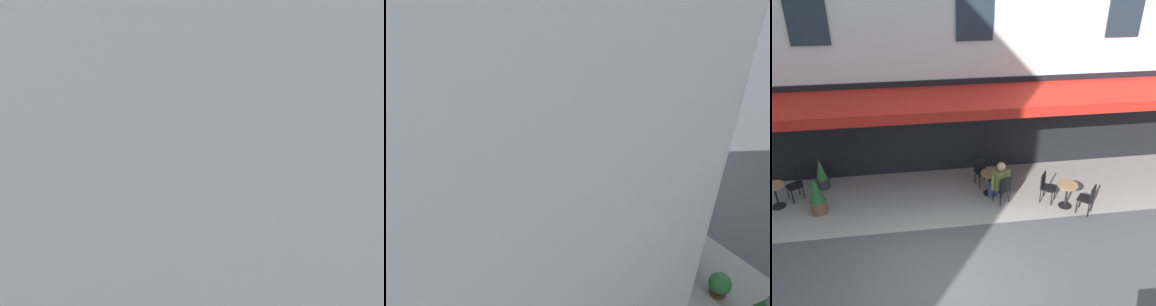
% 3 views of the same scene
% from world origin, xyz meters
% --- Properties ---
extents(ground_plane, '(70.00, 70.00, 0.00)m').
position_xyz_m(ground_plane, '(0.00, 0.00, 0.00)').
color(ground_plane, '#4C4C51').
extents(sidewalk_cafe_terrace, '(20.50, 3.20, 0.01)m').
position_xyz_m(sidewalk_cafe_terrace, '(-3.25, -3.40, 0.00)').
color(sidewalk_cafe_terrace, gray).
rests_on(sidewalk_cafe_terrace, ground_plane).
extents(cafe_building_facade, '(20.00, 10.70, 15.00)m').
position_xyz_m(cafe_building_facade, '(-4.00, -9.49, 7.49)').
color(cafe_building_facade, silver).
rests_on(cafe_building_facade, ground_plane).
extents(corner_building_facade, '(10.12, 17.00, 15.00)m').
position_xyz_m(corner_building_facade, '(13.00, 3.50, 7.50)').
color(corner_building_facade, silver).
rests_on(corner_building_facade, ground_plane).
extents(back_alley_steps, '(2.40, 1.75, 0.60)m').
position_xyz_m(back_alley_steps, '(6.60, -4.59, 0.24)').
color(back_alley_steps, gray).
rests_on(back_alley_steps, ground_plane).
extents(cafe_table_near_entrance, '(0.60, 0.60, 0.75)m').
position_xyz_m(cafe_table_near_entrance, '(-4.00, -2.31, 0.49)').
color(cafe_table_near_entrance, black).
rests_on(cafe_table_near_entrance, ground_plane).
extents(cafe_chair_black_back_row, '(0.56, 0.56, 0.91)m').
position_xyz_m(cafe_chair_black_back_row, '(-4.48, -1.89, 0.55)').
color(cafe_chair_black_back_row, black).
rests_on(cafe_chair_black_back_row, ground_plane).
extents(cafe_chair_black_by_window, '(0.56, 0.56, 0.91)m').
position_xyz_m(cafe_chair_black_by_window, '(-3.49, -2.68, 0.55)').
color(cafe_chair_black_by_window, black).
rests_on(cafe_chair_black_by_window, ground_plane).
extents(cafe_table_mid_terrace, '(0.60, 0.60, 0.75)m').
position_xyz_m(cafe_table_mid_terrace, '(-1.92, -3.28, 0.49)').
color(cafe_table_mid_terrace, black).
rests_on(cafe_table_mid_terrace, ground_plane).
extents(cafe_chair_black_under_awning, '(0.54, 0.54, 0.91)m').
position_xyz_m(cafe_chair_black_under_awning, '(-2.20, -2.71, 0.55)').
color(cafe_chair_black_under_awning, black).
rests_on(cafe_chair_black_under_awning, ground_plane).
extents(cafe_chair_black_kerbside, '(0.49, 0.49, 0.91)m').
position_xyz_m(cafe_chair_black_kerbside, '(-1.75, -3.89, 0.55)').
color(cafe_chair_black_kerbside, black).
rests_on(cafe_chair_black_kerbside, ground_plane).
extents(cafe_chair_black_facing_street, '(0.57, 0.57, 0.91)m').
position_xyz_m(cafe_chair_black_facing_street, '(-11.42, -2.83, 0.55)').
color(cafe_chair_black_facing_street, black).
rests_on(cafe_chair_black_facing_street, ground_plane).
extents(cafe_table_far_end, '(0.60, 0.60, 0.75)m').
position_xyz_m(cafe_table_far_end, '(4.41, -3.48, 0.49)').
color(cafe_table_far_end, black).
rests_on(cafe_table_far_end, ground_plane).
extents(cafe_chair_black_corner_left, '(0.51, 0.51, 0.91)m').
position_xyz_m(cafe_chair_black_corner_left, '(5.00, -3.27, 0.55)').
color(cafe_chair_black_corner_left, black).
rests_on(cafe_chair_black_corner_left, ground_plane).
extents(cafe_chair_black_near_door, '(0.56, 0.56, 0.91)m').
position_xyz_m(cafe_chair_black_near_door, '(3.90, -3.87, 0.55)').
color(cafe_chair_black_near_door, black).
rests_on(cafe_chair_black_near_door, ground_plane).
extents(seated_patron_in_olive, '(0.63, 0.66, 1.33)m').
position_xyz_m(seated_patron_in_olive, '(-2.11, -2.91, 0.71)').
color(seated_patron_in_olive, navy).
rests_on(seated_patron_in_olive, ground_plane).
extents(seated_companion_in_white, '(0.63, 0.63, 1.30)m').
position_xyz_m(seated_companion_in_white, '(-11.57, -2.67, 0.70)').
color(seated_companion_in_white, navy).
rests_on(seated_companion_in_white, ground_plane).
extents(no_parking_sign, '(0.09, 0.59, 2.60)m').
position_xyz_m(no_parking_sign, '(6.45, 2.44, 1.79)').
color(no_parking_sign, black).
rests_on(no_parking_sign, ground_plane).
extents(potted_plant_mid_terrace, '(0.36, 0.36, 1.04)m').
position_xyz_m(potted_plant_mid_terrace, '(3.27, -4.34, 0.51)').
color(potted_plant_mid_terrace, '#2D2D33').
rests_on(potted_plant_mid_terrace, ground_plane).
extents(potted_plant_under_sign, '(0.63, 0.63, 0.88)m').
position_xyz_m(potted_plant_under_sign, '(6.05, -3.59, 0.48)').
color(potted_plant_under_sign, brown).
rests_on(potted_plant_under_sign, ground_plane).
extents(potted_plant_entrance_left, '(0.43, 0.43, 0.86)m').
position_xyz_m(potted_plant_entrance_left, '(7.17, -3.35, 0.42)').
color(potted_plant_entrance_left, brown).
rests_on(potted_plant_entrance_left, ground_plane).
extents(potted_plant_by_steps, '(0.45, 0.45, 1.15)m').
position_xyz_m(potted_plant_by_steps, '(3.15, -3.01, 0.56)').
color(potted_plant_by_steps, brown).
rests_on(potted_plant_by_steps, ground_plane).
extents(parked_car_black, '(4.34, 1.89, 1.33)m').
position_xyz_m(parked_car_black, '(-4.46, 3.65, 0.71)').
color(parked_car_black, black).
rests_on(parked_car_black, ground_plane).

